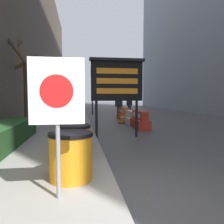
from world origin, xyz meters
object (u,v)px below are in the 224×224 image
jersey_barrier_red_striped (140,121)px  pedestrian_worker (119,104)px  jersey_barrier_white (131,118)px  traffic_cone_near (138,116)px  message_board (117,81)px  barrel_drum_foreground (71,156)px  warning_sign (57,100)px  barrel_drum_back (70,136)px  traffic_cone_mid (122,118)px  traffic_light_near_curb (92,80)px  barrel_drum_middle (73,144)px  pedestrian_passerby (129,104)px  jersey_barrier_orange_far (124,114)px  traffic_cone_far (140,123)px

jersey_barrier_red_striped → pedestrian_worker: pedestrian_worker is taller
jersey_barrier_white → traffic_cone_near: size_ratio=2.37×
message_board → barrel_drum_foreground: bearing=-109.0°
warning_sign → traffic_cone_near: bearing=69.2°
barrel_drum_back → traffic_cone_mid: (2.74, 7.03, -0.24)m
barrel_drum_foreground → jersey_barrier_white: (3.13, 8.67, -0.23)m
barrel_drum_foreground → traffic_light_near_curb: 15.94m
message_board → traffic_cone_mid: bearing=76.6°
barrel_drum_middle → traffic_light_near_curb: (1.30, 14.71, 2.48)m
barrel_drum_middle → message_board: message_board is taller
warning_sign → barrel_drum_middle: bearing=84.7°
traffic_cone_mid → pedestrian_passerby: (1.84, 5.88, 0.67)m
jersey_barrier_red_striped → pedestrian_passerby: (1.34, 8.12, 0.61)m
traffic_light_near_curb → jersey_barrier_orange_far: bearing=-69.4°
barrel_drum_back → traffic_cone_near: barrel_drum_back is taller
barrel_drum_back → pedestrian_passerby: bearing=70.5°
message_board → pedestrian_worker: bearing=79.0°
barrel_drum_middle → traffic_light_near_curb: 14.97m
barrel_drum_back → jersey_barrier_white: bearing=64.2°
barrel_drum_middle → traffic_light_near_curb: bearing=84.9°
traffic_cone_near → traffic_cone_far: traffic_cone_far is taller
barrel_drum_foreground → traffic_light_near_curb: size_ratio=0.19×
jersey_barrier_red_striped → barrel_drum_back: bearing=-124.1°
jersey_barrier_white → traffic_light_near_curb: bearing=104.6°
pedestrian_worker → pedestrian_passerby: (1.54, 3.30, -0.07)m
warning_sign → jersey_barrier_white: 10.00m
traffic_cone_near → barrel_drum_middle: bearing=-113.6°
message_board → jersey_barrier_orange_far: 6.70m
jersey_barrier_white → jersey_barrier_orange_far: 2.17m
traffic_cone_near → pedestrian_worker: size_ratio=0.38×
traffic_cone_near → traffic_cone_mid: traffic_cone_near is taller
barrel_drum_middle → traffic_cone_far: barrel_drum_middle is taller
jersey_barrier_orange_far → traffic_light_near_curb: 5.83m
message_board → jersey_barrier_red_striped: 3.23m
jersey_barrier_red_striped → traffic_cone_near: bearing=77.2°
barrel_drum_middle → warning_sign: warning_sign is taller
barrel_drum_middle → warning_sign: bearing=-95.3°
traffic_cone_near → pedestrian_worker: pedestrian_worker is taller
barrel_drum_middle → jersey_barrier_white: size_ratio=0.49×
warning_sign → jersey_barrier_red_striped: warning_sign is taller
barrel_drum_back → jersey_barrier_red_striped: size_ratio=0.47×
barrel_drum_middle → jersey_barrier_red_striped: 6.58m
barrel_drum_foreground → barrel_drum_middle: size_ratio=1.00×
jersey_barrier_orange_far → traffic_cone_near: size_ratio=3.17×
barrel_drum_middle → traffic_cone_mid: (2.63, 8.02, -0.24)m
jersey_barrier_white → pedestrian_passerby: pedestrian_passerby is taller
traffic_cone_mid → traffic_cone_far: size_ratio=0.92×
barrel_drum_back → jersey_barrier_orange_far: bearing=69.9°
traffic_cone_near → traffic_light_near_curb: size_ratio=0.16×
barrel_drum_foreground → pedestrian_passerby: pedestrian_passerby is taller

